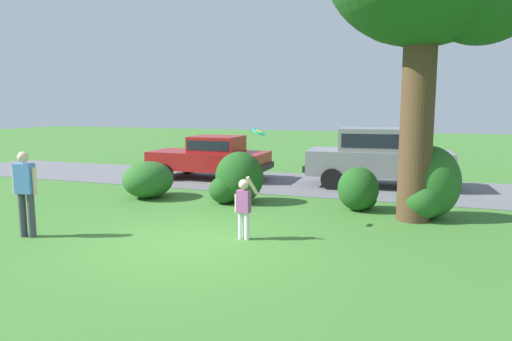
{
  "coord_description": "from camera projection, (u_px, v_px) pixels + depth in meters",
  "views": [
    {
      "loc": [
        4.14,
        -7.77,
        2.65
      ],
      "look_at": [
        0.45,
        2.63,
        1.1
      ],
      "focal_mm": 32.64,
      "sensor_mm": 36.0,
      "label": 1
    }
  ],
  "objects": [
    {
      "name": "ground_plane",
      "position": [
        189.0,
        243.0,
        8.99
      ],
      "size": [
        80.0,
        80.0,
        0.0
      ],
      "primitive_type": "plane",
      "color": "#3D752D"
    },
    {
      "name": "parked_suv",
      "position": [
        379.0,
        154.0,
        15.06
      ],
      "size": [
        4.81,
        2.34,
        1.92
      ],
      "color": "gray",
      "rests_on": "ground"
    },
    {
      "name": "driveway_strip",
      "position": [
        290.0,
        183.0,
        15.92
      ],
      "size": [
        28.0,
        4.4,
        0.02
      ],
      "primitive_type": "cube",
      "color": "slate",
      "rests_on": "ground"
    },
    {
      "name": "frisbee",
      "position": [
        259.0,
        132.0,
        9.93
      ],
      "size": [
        0.27,
        0.28,
        0.18
      ],
      "color": "#1EB7B2"
    },
    {
      "name": "child_thrower",
      "position": [
        244.0,
        204.0,
        9.18
      ],
      "size": [
        0.46,
        0.25,
        1.29
      ],
      "color": "white",
      "rests_on": "ground"
    },
    {
      "name": "shrub_centre_right",
      "position": [
        427.0,
        187.0,
        10.89
      ],
      "size": [
        1.44,
        1.39,
        1.71
      ],
      "color": "#286023",
      "rests_on": "ground"
    },
    {
      "name": "parked_sedan",
      "position": [
        211.0,
        156.0,
        16.73
      ],
      "size": [
        4.45,
        2.19,
        1.56
      ],
      "color": "maroon",
      "rests_on": "ground"
    },
    {
      "name": "shrub_centre_left",
      "position": [
        237.0,
        179.0,
        12.71
      ],
      "size": [
        1.42,
        1.3,
        1.4
      ],
      "color": "#1E511C",
      "rests_on": "ground"
    },
    {
      "name": "adult_onlooker",
      "position": [
        25.0,
        189.0,
        9.32
      ],
      "size": [
        0.52,
        0.27,
        1.74
      ],
      "color": "#3F3F4C",
      "rests_on": "ground"
    },
    {
      "name": "shrub_near_tree",
      "position": [
        148.0,
        180.0,
        13.41
      ],
      "size": [
        1.42,
        1.53,
        1.05
      ],
      "color": "#286023",
      "rests_on": "ground"
    },
    {
      "name": "shrub_centre",
      "position": [
        359.0,
        190.0,
        11.79
      ],
      "size": [
        1.03,
        1.04,
        1.11
      ],
      "color": "#1E511C",
      "rests_on": "ground"
    }
  ]
}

